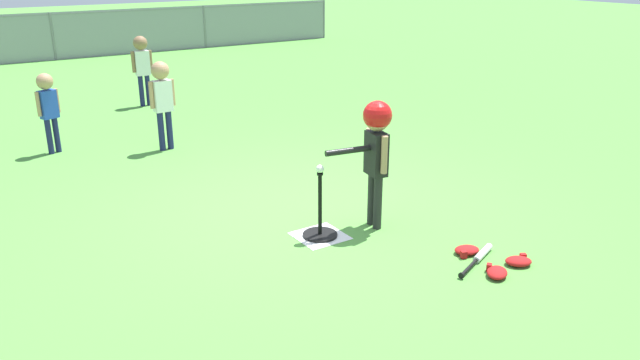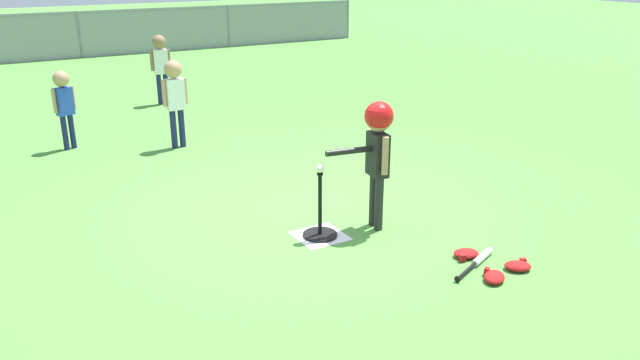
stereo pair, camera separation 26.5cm
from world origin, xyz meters
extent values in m
plane|color=#51933D|center=(0.00, 0.00, 0.00)|extent=(60.00, 60.00, 0.00)
cube|color=white|center=(-0.18, -0.57, 0.00)|extent=(0.44, 0.44, 0.01)
cylinder|color=black|center=(-0.18, -0.57, 0.01)|extent=(0.32, 0.32, 0.03)
cylinder|color=black|center=(-0.18, -0.57, 0.32)|extent=(0.04, 0.04, 0.59)
cylinder|color=black|center=(-0.18, -0.57, 0.61)|extent=(0.06, 0.06, 0.02)
sphere|color=white|center=(-0.18, -0.57, 0.66)|extent=(0.07, 0.07, 0.07)
cylinder|color=#262626|center=(0.36, -0.72, 0.26)|extent=(0.08, 0.08, 0.52)
cylinder|color=#262626|center=(0.38, -0.61, 0.26)|extent=(0.08, 0.08, 0.52)
cube|color=black|center=(0.37, -0.67, 0.72)|extent=(0.17, 0.25, 0.41)
cylinder|color=tan|center=(0.35, -0.81, 0.75)|extent=(0.06, 0.06, 0.35)
cylinder|color=tan|center=(0.40, -0.52, 0.75)|extent=(0.06, 0.06, 0.35)
sphere|color=tan|center=(0.37, -0.67, 1.05)|extent=(0.23, 0.23, 0.23)
sphere|color=red|center=(0.37, -0.67, 1.08)|extent=(0.27, 0.27, 0.27)
cylinder|color=black|center=(0.17, -0.63, 0.79)|extent=(0.60, 0.15, 0.06)
cylinder|color=#191E4C|center=(0.28, 5.48, 0.26)|extent=(0.08, 0.08, 0.53)
cylinder|color=#191E4C|center=(0.17, 5.49, 0.26)|extent=(0.08, 0.08, 0.53)
cube|color=white|center=(0.23, 5.49, 0.73)|extent=(0.24, 0.16, 0.41)
cylinder|color=#8C6647|center=(0.37, 5.48, 0.76)|extent=(0.06, 0.06, 0.35)
cylinder|color=#8C6647|center=(0.08, 5.50, 0.76)|extent=(0.06, 0.06, 0.35)
sphere|color=#8C6647|center=(0.23, 5.49, 1.06)|extent=(0.23, 0.23, 0.23)
cylinder|color=#191E4C|center=(-1.62, 3.50, 0.23)|extent=(0.07, 0.07, 0.47)
cylinder|color=#191E4C|center=(-1.72, 3.47, 0.23)|extent=(0.07, 0.07, 0.47)
cube|color=#2347B7|center=(-1.67, 3.49, 0.65)|extent=(0.24, 0.19, 0.36)
cylinder|color=tan|center=(-1.55, 3.53, 0.67)|extent=(0.05, 0.05, 0.31)
cylinder|color=tan|center=(-1.79, 3.44, 0.67)|extent=(0.05, 0.05, 0.31)
sphere|color=tan|center=(-1.67, 3.49, 0.94)|extent=(0.21, 0.21, 0.21)
cylinder|color=#191E4C|center=(-0.33, 2.82, 0.26)|extent=(0.08, 0.08, 0.52)
cylinder|color=#191E4C|center=(-0.45, 2.82, 0.26)|extent=(0.08, 0.08, 0.52)
cube|color=white|center=(-0.39, 2.82, 0.72)|extent=(0.24, 0.15, 0.41)
cylinder|color=tan|center=(-0.25, 2.83, 0.75)|extent=(0.06, 0.06, 0.35)
cylinder|color=tan|center=(-0.54, 2.81, 0.75)|extent=(0.06, 0.06, 0.35)
sphere|color=tan|center=(-0.39, 2.82, 1.05)|extent=(0.23, 0.23, 0.23)
cylinder|color=silver|center=(0.76, -1.69, 0.03)|extent=(0.32, 0.18, 0.06)
cylinder|color=black|center=(0.46, -1.81, 0.03)|extent=(0.31, 0.15, 0.03)
cylinder|color=black|center=(0.31, -1.87, 0.03)|extent=(0.03, 0.05, 0.05)
ellipsoid|color=#B21919|center=(0.58, -2.00, 0.04)|extent=(0.27, 0.26, 0.07)
cube|color=#B21919|center=(0.60, -1.90, 0.04)|extent=(0.06, 0.06, 0.06)
ellipsoid|color=#B21919|center=(0.68, -1.58, 0.04)|extent=(0.26, 0.22, 0.07)
cube|color=#B21919|center=(0.59, -1.62, 0.04)|extent=(0.06, 0.05, 0.06)
ellipsoid|color=#B21919|center=(0.88, -1.96, 0.04)|extent=(0.27, 0.25, 0.07)
cube|color=#B21919|center=(0.98, -1.93, 0.04)|extent=(0.06, 0.06, 0.06)
cylinder|color=slate|center=(0.00, 11.59, 0.57)|extent=(0.06, 0.06, 1.15)
cylinder|color=slate|center=(4.00, 11.59, 0.57)|extent=(0.06, 0.06, 1.15)
cylinder|color=slate|center=(8.00, 11.59, 0.57)|extent=(0.06, 0.06, 1.15)
cube|color=gray|center=(0.00, 11.59, 1.09)|extent=(16.00, 0.03, 0.03)
cube|color=gray|center=(0.00, 11.59, 0.57)|extent=(16.00, 0.01, 1.15)
camera|label=1|loc=(-3.04, -4.90, 2.43)|focal=34.74mm
camera|label=2|loc=(-2.82, -5.04, 2.43)|focal=34.74mm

